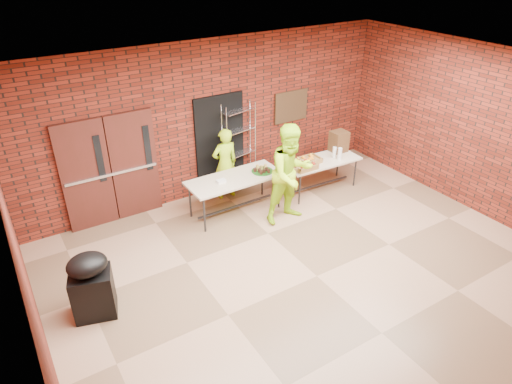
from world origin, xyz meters
TOP-DOWN VIEW (x-y plane):
  - room at (0.00, 0.00)m, footprint 8.08×7.08m
  - double_doors at (-2.20, 3.44)m, footprint 1.78×0.12m
  - dark_doorway at (0.10, 3.46)m, footprint 1.10×0.06m
  - bronze_plaque at (1.90, 3.45)m, footprint 0.85×0.04m
  - wire_rack at (0.48, 3.32)m, footprint 0.73×0.37m
  - table_left at (-0.13, 2.44)m, footprint 1.88×0.80m
  - table_right at (1.88, 2.29)m, footprint 1.73×0.78m
  - basket_bananas at (1.17, 2.25)m, footprint 0.48×0.37m
  - basket_oranges at (1.62, 2.33)m, footprint 0.43×0.33m
  - basket_apples at (1.34, 2.16)m, footprint 0.46×0.36m
  - muffin_tray at (0.46, 2.38)m, footprint 0.43×0.43m
  - napkin_box at (-0.45, 2.41)m, footprint 0.17×0.11m
  - coffee_dispenser at (2.51, 2.47)m, footprint 0.35×0.31m
  - cup_stack_front at (2.26, 2.14)m, footprint 0.08×0.08m
  - cup_stack_mid at (2.24, 2.11)m, footprint 0.09×0.09m
  - cup_stack_back at (2.21, 2.25)m, footprint 0.08×0.08m
  - covered_grill at (-3.26, 1.07)m, footprint 0.68×0.62m
  - volunteer_woman at (0.01, 3.10)m, footprint 0.56×0.38m
  - volunteer_man at (0.64, 1.68)m, footprint 0.95×0.75m

SIDE VIEW (x-z plane):
  - covered_grill at x=-3.26m, z-range 0.00..1.04m
  - table_right at x=1.88m, z-range 0.29..0.99m
  - table_left at x=-0.13m, z-range 0.32..1.09m
  - basket_oranges at x=1.62m, z-range 0.69..0.82m
  - basket_apples at x=1.34m, z-range 0.69..0.83m
  - volunteer_woman at x=0.01m, z-range 0.00..1.52m
  - basket_bananas at x=1.17m, z-range 0.69..0.84m
  - napkin_box at x=-0.45m, z-range 0.77..0.83m
  - cup_stack_front at x=2.26m, z-range 0.70..0.93m
  - cup_stack_back at x=2.21m, z-range 0.70..0.94m
  - muffin_tray at x=0.46m, z-range 0.77..0.87m
  - cup_stack_mid at x=2.24m, z-range 0.70..0.96m
  - coffee_dispenser at x=2.51m, z-range 0.70..1.16m
  - wire_rack at x=0.48m, z-range 0.00..1.91m
  - volunteer_man at x=0.64m, z-range 0.00..1.95m
  - dark_doorway at x=0.10m, z-range 0.00..2.10m
  - double_doors at x=-2.20m, z-range 0.00..2.10m
  - bronze_plaque at x=1.90m, z-range 1.20..1.90m
  - room at x=0.00m, z-range -0.04..3.24m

